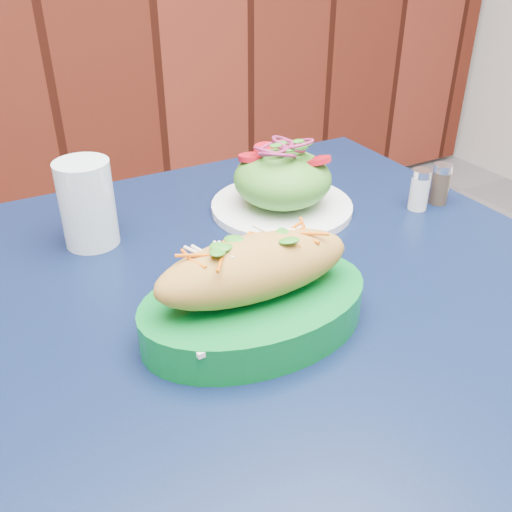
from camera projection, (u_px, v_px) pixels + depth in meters
cafe_table at (277, 325)px, 0.80m from camera, size 0.81×0.81×0.75m
banh_mi_basket at (255, 293)px, 0.63m from camera, size 0.27×0.18×0.12m
salad_plate at (282, 184)px, 0.89m from camera, size 0.23×0.23×0.12m
water_glass at (87, 204)px, 0.79m from camera, size 0.08×0.08×0.12m
salt_shaker at (420, 190)px, 0.90m from camera, size 0.03×0.03×0.07m
pepper_shaker at (440, 184)px, 0.92m from camera, size 0.03×0.03×0.07m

